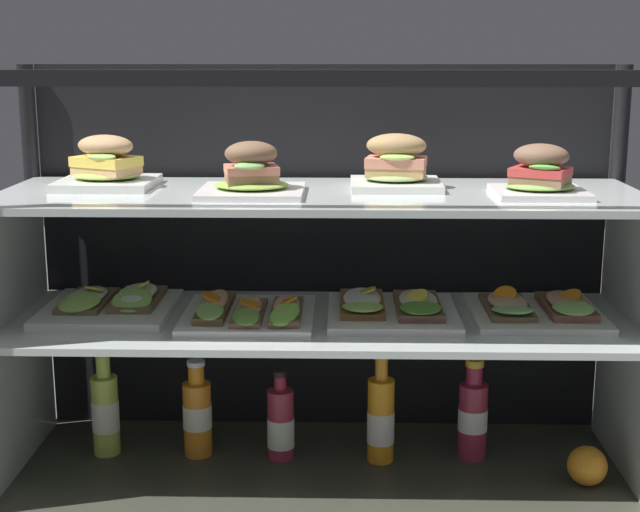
# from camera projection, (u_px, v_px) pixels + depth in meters

# --- Properties ---
(ground_plane) EXTENTS (6.00, 6.00, 0.02)m
(ground_plane) POSITION_uv_depth(u_px,v_px,m) (320.00, 485.00, 2.04)
(ground_plane) COLOR #555850
(ground_plane) RESTS_ON ground
(case_base_deck) EXTENTS (1.38, 0.50, 0.04)m
(case_base_deck) POSITION_uv_depth(u_px,v_px,m) (320.00, 473.00, 2.04)
(case_base_deck) COLOR #383A2F
(case_base_deck) RESTS_ON ground
(case_frame) EXTENTS (1.38, 0.50, 0.90)m
(case_frame) POSITION_uv_depth(u_px,v_px,m) (321.00, 250.00, 2.06)
(case_frame) COLOR black
(case_frame) RESTS_ON ground
(riser_lower_tier) EXTENTS (1.31, 0.42, 0.32)m
(riser_lower_tier) POSITION_uv_depth(u_px,v_px,m) (320.00, 396.00, 2.00)
(riser_lower_tier) COLOR silver
(riser_lower_tier) RESTS_ON case_base_deck
(shelf_lower_glass) EXTENTS (1.33, 0.44, 0.01)m
(shelf_lower_glass) POSITION_uv_depth(u_px,v_px,m) (320.00, 321.00, 1.96)
(shelf_lower_glass) COLOR silver
(shelf_lower_glass) RESTS_ON riser_lower_tier
(riser_upper_tier) EXTENTS (1.31, 0.42, 0.25)m
(riser_upper_tier) POSITION_uv_depth(u_px,v_px,m) (320.00, 259.00, 1.93)
(riser_upper_tier) COLOR silver
(riser_upper_tier) RESTS_ON shelf_lower_glass
(shelf_upper_glass) EXTENTS (1.33, 0.44, 0.01)m
(shelf_upper_glass) POSITION_uv_depth(u_px,v_px,m) (320.00, 196.00, 1.90)
(shelf_upper_glass) COLOR silver
(shelf_upper_glass) RESTS_ON riser_upper_tier
(plated_roll_sandwich_mid_left) EXTENTS (0.20, 0.20, 0.11)m
(plated_roll_sandwich_mid_left) POSITION_uv_depth(u_px,v_px,m) (106.00, 168.00, 1.96)
(plated_roll_sandwich_mid_left) COLOR white
(plated_roll_sandwich_mid_left) RESTS_ON shelf_upper_glass
(plated_roll_sandwich_left_of_center) EXTENTS (0.21, 0.21, 0.11)m
(plated_roll_sandwich_left_of_center) POSITION_uv_depth(u_px,v_px,m) (251.00, 176.00, 1.86)
(plated_roll_sandwich_left_of_center) COLOR white
(plated_roll_sandwich_left_of_center) RESTS_ON shelf_upper_glass
(plated_roll_sandwich_far_left) EXTENTS (0.19, 0.19, 0.12)m
(plated_roll_sandwich_far_left) POSITION_uv_depth(u_px,v_px,m) (396.00, 167.00, 1.95)
(plated_roll_sandwich_far_left) COLOR white
(plated_roll_sandwich_far_left) RESTS_ON shelf_upper_glass
(plated_roll_sandwich_near_right_corner) EXTENTS (0.18, 0.18, 0.10)m
(plated_roll_sandwich_near_right_corner) POSITION_uv_depth(u_px,v_px,m) (540.00, 176.00, 1.85)
(plated_roll_sandwich_near_right_corner) COLOR white
(plated_roll_sandwich_near_right_corner) RESTS_ON shelf_upper_glass
(open_sandwich_tray_near_left_corner) EXTENTS (0.27, 0.29, 0.06)m
(open_sandwich_tray_near_left_corner) POSITION_uv_depth(u_px,v_px,m) (111.00, 304.00, 2.00)
(open_sandwich_tray_near_left_corner) COLOR white
(open_sandwich_tray_near_left_corner) RESTS_ON shelf_lower_glass
(open_sandwich_tray_left_of_center) EXTENTS (0.27, 0.29, 0.06)m
(open_sandwich_tray_left_of_center) POSITION_uv_depth(u_px,v_px,m) (248.00, 312.00, 1.94)
(open_sandwich_tray_left_of_center) COLOR white
(open_sandwich_tray_left_of_center) RESTS_ON shelf_lower_glass
(open_sandwich_tray_far_right) EXTENTS (0.27, 0.29, 0.06)m
(open_sandwich_tray_far_right) POSITION_uv_depth(u_px,v_px,m) (392.00, 308.00, 1.96)
(open_sandwich_tray_far_right) COLOR white
(open_sandwich_tray_far_right) RESTS_ON shelf_lower_glass
(open_sandwich_tray_mid_right) EXTENTS (0.27, 0.29, 0.06)m
(open_sandwich_tray_mid_right) POSITION_uv_depth(u_px,v_px,m) (537.00, 309.00, 1.96)
(open_sandwich_tray_mid_right) COLOR white
(open_sandwich_tray_mid_right) RESTS_ON shelf_lower_glass
(juice_bottle_front_left_end) EXTENTS (0.06, 0.06, 0.24)m
(juice_bottle_front_left_end) POSITION_uv_depth(u_px,v_px,m) (105.00, 412.00, 2.08)
(juice_bottle_front_left_end) COLOR #C1D653
(juice_bottle_front_left_end) RESTS_ON case_base_deck
(juice_bottle_front_second) EXTENTS (0.06, 0.06, 0.22)m
(juice_bottle_front_second) POSITION_uv_depth(u_px,v_px,m) (197.00, 415.00, 2.07)
(juice_bottle_front_second) COLOR orange
(juice_bottle_front_second) RESTS_ON case_base_deck
(juice_bottle_back_left) EXTENTS (0.06, 0.06, 0.20)m
(juice_bottle_back_left) POSITION_uv_depth(u_px,v_px,m) (281.00, 424.00, 2.06)
(juice_bottle_back_left) COLOR #9F2D43
(juice_bottle_back_left) RESTS_ON case_base_deck
(juice_bottle_tucked_behind) EXTENTS (0.06, 0.06, 0.25)m
(juice_bottle_tucked_behind) POSITION_uv_depth(u_px,v_px,m) (381.00, 419.00, 2.04)
(juice_bottle_tucked_behind) COLOR orange
(juice_bottle_tucked_behind) RESTS_ON case_base_deck
(juice_bottle_back_center) EXTENTS (0.07, 0.07, 0.23)m
(juice_bottle_back_center) POSITION_uv_depth(u_px,v_px,m) (473.00, 416.00, 2.06)
(juice_bottle_back_center) COLOR #992A40
(juice_bottle_back_center) RESTS_ON case_base_deck
(orange_fruit_beside_bottles) EXTENTS (0.08, 0.08, 0.08)m
(orange_fruit_beside_bottles) POSITION_uv_depth(u_px,v_px,m) (587.00, 466.00, 1.94)
(orange_fruit_beside_bottles) COLOR orange
(orange_fruit_beside_bottles) RESTS_ON case_base_deck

